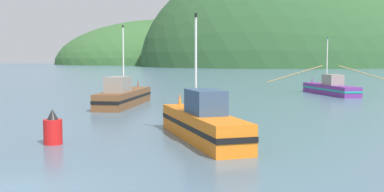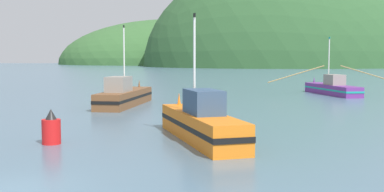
# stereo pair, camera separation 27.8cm
# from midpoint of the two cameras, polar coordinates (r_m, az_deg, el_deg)

# --- Properties ---
(ground_plane) EXTENTS (600.00, 600.00, 0.00)m
(ground_plane) POSITION_cam_midpoint_polar(r_m,az_deg,el_deg) (16.02, -20.20, -10.55)
(ground_plane) COLOR slate
(hill_far_left) EXTENTS (129.34, 103.48, 50.87)m
(hill_far_left) POSITION_cam_midpoint_polar(r_m,az_deg,el_deg) (274.98, -2.30, 3.82)
(hill_far_left) COLOR #386633
(hill_far_left) RESTS_ON ground
(hill_far_center) EXTENTS (120.87, 96.70, 92.67)m
(hill_far_center) POSITION_cam_midpoint_polar(r_m,az_deg,el_deg) (216.13, 10.44, 3.51)
(hill_far_center) COLOR #2D562D
(hill_far_center) RESTS_ON ground
(fishing_boat_brown) EXTENTS (3.32, 10.62, 6.79)m
(fishing_boat_brown) POSITION_cam_midpoint_polar(r_m,az_deg,el_deg) (40.76, -7.91, 0.00)
(fishing_boat_brown) COLOR brown
(fishing_boat_brown) RESTS_ON ground
(fishing_boat_purple) EXTENTS (14.48, 10.55, 6.35)m
(fishing_boat_purple) POSITION_cam_midpoint_polar(r_m,az_deg,el_deg) (54.78, 16.54, 0.92)
(fishing_boat_purple) COLOR #6B2D84
(fishing_boat_purple) RESTS_ON ground
(fishing_boat_orange) EXTENTS (4.70, 9.50, 6.36)m
(fishing_boat_orange) POSITION_cam_midpoint_polar(r_m,az_deg,el_deg) (23.69, 1.41, -3.21)
(fishing_boat_orange) COLOR orange
(fishing_boat_orange) RESTS_ON ground
(channel_buoy) EXTENTS (0.89, 0.89, 1.68)m
(channel_buoy) POSITION_cam_midpoint_polar(r_m,az_deg,el_deg) (23.62, -16.13, -3.85)
(channel_buoy) COLOR red
(channel_buoy) RESTS_ON ground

